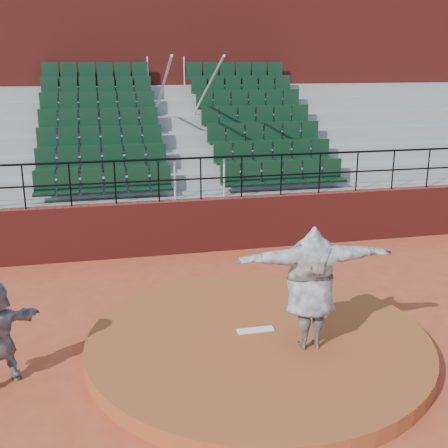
# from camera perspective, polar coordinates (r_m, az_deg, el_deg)

# --- Properties ---
(ground) EXTENTS (90.00, 90.00, 0.00)m
(ground) POSITION_cam_1_polar(r_m,az_deg,el_deg) (9.35, 3.45, -12.55)
(ground) COLOR #AE4327
(ground) RESTS_ON ground
(pitchers_mound) EXTENTS (5.50, 5.50, 0.25)m
(pitchers_mound) POSITION_cam_1_polar(r_m,az_deg,el_deg) (9.29, 3.47, -11.88)
(pitchers_mound) COLOR #9C4722
(pitchers_mound) RESTS_ON ground
(pitching_rubber) EXTENTS (0.60, 0.15, 0.03)m
(pitching_rubber) POSITION_cam_1_polar(r_m,az_deg,el_deg) (9.36, 3.22, -10.70)
(pitching_rubber) COLOR white
(pitching_rubber) RESTS_ON pitchers_mound
(boundary_wall) EXTENTS (24.00, 0.30, 1.30)m
(boundary_wall) POSITION_cam_1_polar(r_m,az_deg,el_deg) (13.62, -2.31, -0.12)
(boundary_wall) COLOR maroon
(boundary_wall) RESTS_ON ground
(wall_railing) EXTENTS (24.04, 0.05, 1.03)m
(wall_railing) POSITION_cam_1_polar(r_m,az_deg,el_deg) (13.29, -2.38, 5.58)
(wall_railing) COLOR black
(wall_railing) RESTS_ON boundary_wall
(seating_deck) EXTENTS (24.00, 5.97, 4.63)m
(seating_deck) POSITION_cam_1_polar(r_m,az_deg,el_deg) (16.94, -4.60, 5.88)
(seating_deck) COLOR gray
(seating_deck) RESTS_ON ground
(press_box_facade) EXTENTS (24.00, 3.00, 7.10)m
(press_box_facade) POSITION_cam_1_polar(r_m,az_deg,el_deg) (20.60, -6.37, 13.61)
(press_box_facade) COLOR maroon
(press_box_facade) RESTS_ON ground
(pitcher) EXTENTS (2.42, 0.79, 1.94)m
(pitcher) POSITION_cam_1_polar(r_m,az_deg,el_deg) (8.60, 8.81, -6.40)
(pitcher) COLOR black
(pitcher) RESTS_ON pitchers_mound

